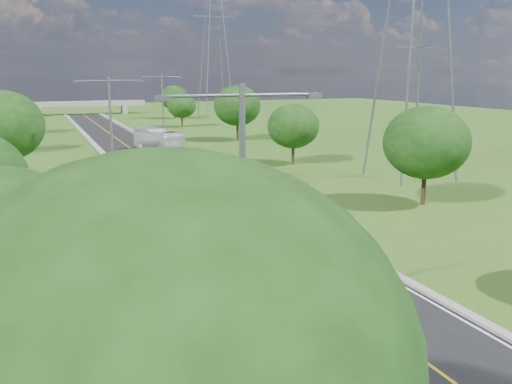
{
  "coord_description": "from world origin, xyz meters",
  "views": [
    {
      "loc": [
        -12.73,
        -6.11,
        10.38
      ],
      "look_at": [
        0.18,
        26.21,
        3.0
      ],
      "focal_mm": 40.0,
      "sensor_mm": 36.0,
      "label": 1
    }
  ],
  "objects": [
    {
      "name": "overpass",
      "position": [
        0.0,
        140.0,
        2.41
      ],
      "size": [
        30.0,
        3.0,
        3.2
      ],
      "color": "gray",
      "rests_on": "ground"
    },
    {
      "name": "bus_inbound",
      "position": [
        -1.42,
        45.51,
        1.56
      ],
      "size": [
        3.31,
        10.95,
        3.01
      ],
      "primitive_type": "imported",
      "rotation": [
        0.0,
        0.0,
        -0.07
      ],
      "color": "beige",
      "rests_on": "road"
    },
    {
      "name": "curb_right",
      "position": [
        4.25,
        66.0,
        0.11
      ],
      "size": [
        0.5,
        150.0,
        0.22
      ],
      "primitive_type": "cube",
      "color": "gray",
      "rests_on": "ground"
    },
    {
      "name": "power_tower_far",
      "position": [
        26.0,
        115.0,
        14.01
      ],
      "size": [
        9.0,
        6.4,
        28.0
      ],
      "color": "slate",
      "rests_on": "ground"
    },
    {
      "name": "streetlight_mid_left",
      "position": [
        -6.0,
        45.0,
        5.94
      ],
      "size": [
        5.9,
        0.25,
        10.0
      ],
      "color": "slate",
      "rests_on": "ground"
    },
    {
      "name": "tree_rc",
      "position": [
        15.0,
        52.0,
        4.33
      ],
      "size": [
        5.88,
        5.88,
        6.84
      ],
      "color": "black",
      "rests_on": "ground"
    },
    {
      "name": "tree_rb",
      "position": [
        16.0,
        30.0,
        4.95
      ],
      "size": [
        6.72,
        6.72,
        7.82
      ],
      "color": "black",
      "rests_on": "ground"
    },
    {
      "name": "tree_le",
      "position": [
        -14.5,
        98.0,
        4.33
      ],
      "size": [
        5.88,
        5.88,
        6.84
      ],
      "color": "black",
      "rests_on": "ground"
    },
    {
      "name": "tree_lf",
      "position": [
        -11.0,
        2.0,
        5.89
      ],
      "size": [
        7.98,
        7.98,
        9.28
      ],
      "color": "black",
      "rests_on": "ground"
    },
    {
      "name": "bus_outbound",
      "position": [
        2.66,
        66.4,
        1.64
      ],
      "size": [
        4.43,
        11.64,
        3.16
      ],
      "primitive_type": "imported",
      "rotation": [
        0.0,
        0.0,
        3.3
      ],
      "color": "silver",
      "rests_on": "road"
    },
    {
      "name": "curb_left",
      "position": [
        -4.25,
        66.0,
        0.11
      ],
      "size": [
        0.5,
        150.0,
        0.22
      ],
      "primitive_type": "cube",
      "color": "gray",
      "rests_on": "ground"
    },
    {
      "name": "tree_re",
      "position": [
        14.5,
        100.0,
        4.02
      ],
      "size": [
        5.46,
        5.46,
        6.35
      ],
      "color": "black",
      "rests_on": "ground"
    },
    {
      "name": "tree_rd",
      "position": [
        17.0,
        76.0,
        5.27
      ],
      "size": [
        7.14,
        7.14,
        8.3
      ],
      "color": "black",
      "rests_on": "ground"
    },
    {
      "name": "streetlight_far_right",
      "position": [
        6.0,
        78.0,
        5.94
      ],
      "size": [
        5.9,
        0.25,
        10.0
      ],
      "color": "slate",
      "rests_on": "ground"
    },
    {
      "name": "tree_rf",
      "position": [
        18.0,
        120.0,
        4.64
      ],
      "size": [
        6.3,
        6.3,
        7.33
      ],
      "color": "black",
      "rests_on": "ground"
    },
    {
      "name": "road",
      "position": [
        0.0,
        66.0,
        0.03
      ],
      "size": [
        8.0,
        150.0,
        0.06
      ],
      "primitive_type": "cube",
      "color": "black",
      "rests_on": "ground"
    },
    {
      "name": "ground",
      "position": [
        0.0,
        60.0,
        0.0
      ],
      "size": [
        260.0,
        260.0,
        0.0
      ],
      "primitive_type": "plane",
      "color": "#265818",
      "rests_on": "ground"
    },
    {
      "name": "power_tower_near",
      "position": [
        22.0,
        40.0,
        14.01
      ],
      "size": [
        9.0,
        6.4,
        28.0
      ],
      "color": "slate",
      "rests_on": "ground"
    },
    {
      "name": "speed_limit_sign",
      "position": [
        5.2,
        37.98,
        1.6
      ],
      "size": [
        0.55,
        0.09,
        2.4
      ],
      "color": "slate",
      "rests_on": "ground"
    },
    {
      "name": "streetlight_near_left",
      "position": [
        -6.0,
        12.0,
        5.94
      ],
      "size": [
        5.9,
        0.25,
        10.0
      ],
      "color": "slate",
      "rests_on": "ground"
    },
    {
      "name": "tree_lc",
      "position": [
        -15.0,
        50.0,
        5.58
      ],
      "size": [
        7.56,
        7.56,
        8.79
      ],
      "color": "black",
      "rests_on": "ground"
    }
  ]
}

